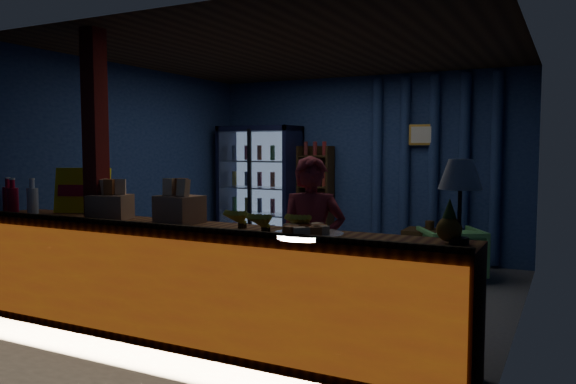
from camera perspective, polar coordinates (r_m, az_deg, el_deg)
name	(u,v)px	position (r m, az deg, el deg)	size (l,w,h in m)	color
ground	(298,289)	(6.34, 1.02, -9.83)	(4.60, 4.60, 0.00)	#515154
room_walls	(298,148)	(6.15, 1.04, 4.48)	(4.60, 4.60, 4.60)	navy
counter	(194,284)	(4.64, -9.51, -9.19)	(4.40, 0.57, 0.99)	brown
support_post	(97,179)	(5.22, -18.87, 1.29)	(0.16, 0.16, 2.60)	maroon
beverage_cooler	(262,190)	(8.59, -2.66, 0.23)	(1.20, 0.62, 1.90)	black
bottle_shelf	(316,200)	(8.35, 2.90, -0.85)	(0.50, 0.28, 1.60)	#3C2813
curtain_folds	(433,168)	(7.86, 14.56, 2.37)	(1.74, 0.14, 2.50)	navy
framed_picture	(422,135)	(7.85, 13.49, 5.68)	(0.36, 0.04, 0.28)	gold
shopkeeper	(312,248)	(4.62, 2.41, -5.71)	(0.55, 0.36, 1.50)	maroon
green_chair	(451,253)	(7.02, 16.22, -6.00)	(0.67, 0.69, 0.63)	#52A452
side_table	(429,252)	(7.26, 14.15, -5.89)	(0.61, 0.44, 0.67)	#3C2813
yellow_sign	(82,191)	(5.68, -20.17, 0.14)	(0.54, 0.29, 0.43)	#FFEA0D
soda_bottles	(18,199)	(5.94, -25.76, -0.63)	(0.45, 0.18, 0.34)	#B10B25
snack_box_left	(179,207)	(4.74, -10.97, -1.51)	(0.38, 0.33, 0.37)	#996A4A
snack_box_centre	(110,205)	(5.11, -17.62, -1.28)	(0.40, 0.36, 0.35)	#996A4A
pastry_tray	(309,233)	(3.93, 2.10, -4.15)	(0.50, 0.50, 0.08)	silver
banana_bunches	(267,220)	(4.16, -2.10, -2.91)	(0.76, 0.30, 0.17)	gold
table_lamp	(460,178)	(3.75, 17.11, 1.39)	(0.28, 0.28, 0.55)	black
pineapple	(449,225)	(3.80, 16.06, -3.25)	(0.17, 0.17, 0.28)	#905C1A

